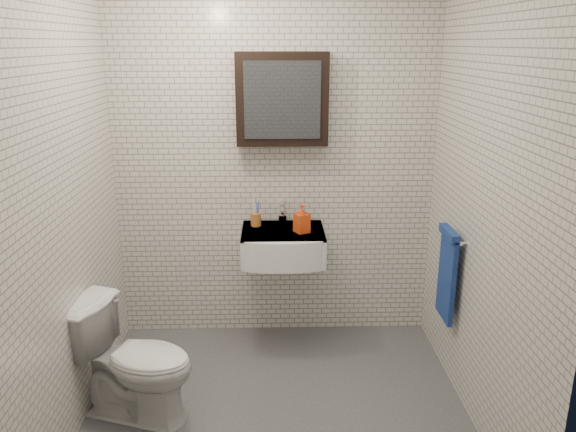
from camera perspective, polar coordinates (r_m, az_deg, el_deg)
The scene contains 9 objects.
ground at distance 3.46m, azimuth -1.09°, elevation -19.14°, with size 2.20×2.00×0.01m, color #4A4D52.
room_shell at distance 2.85m, azimuth -1.26°, elevation 5.31°, with size 2.22×2.02×2.51m.
washbasin at distance 3.75m, azimuth -0.51°, elevation -3.03°, with size 0.55×0.50×0.20m.
faucet at distance 3.88m, azimuth -0.57°, elevation 0.21°, with size 0.06×0.20×0.15m.
mirror_cabinet at distance 3.73m, azimuth -0.60°, elevation 11.77°, with size 0.60×0.15×0.60m.
towel_rail at distance 3.57m, azimuth 15.89°, elevation -5.36°, with size 0.09×0.30×0.58m.
toothbrush_cup at distance 3.85m, azimuth -3.29°, elevation -0.28°, with size 0.08×0.08×0.20m.
soap_bottle at distance 3.69m, azimuth 1.42°, elevation -0.25°, with size 0.09×0.09×0.19m, color #DF5917.
toilet at distance 3.36m, azimuth -15.34°, elevation -13.97°, with size 0.39×0.68×0.70m, color white.
Camera 1 is at (-0.02, -2.78, 2.05)m, focal length 35.00 mm.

